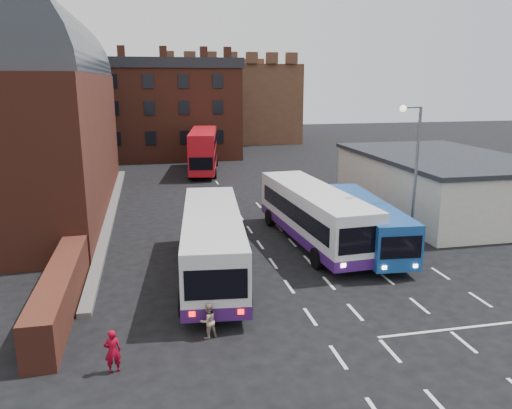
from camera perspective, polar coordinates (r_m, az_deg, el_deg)
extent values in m
plane|color=black|center=(22.09, 5.55, -11.74)|extent=(180.00, 180.00, 0.00)
cube|color=#602B1E|center=(41.25, -25.20, 6.31)|extent=(12.00, 28.00, 10.00)
cylinder|color=#1E2328|center=(41.00, -25.94, 13.23)|extent=(12.00, 26.00, 12.00)
cube|color=#602B1E|center=(23.00, -21.44, -9.17)|extent=(1.20, 10.00, 1.80)
cube|color=beige|center=(39.88, 20.31, 2.17)|extent=(10.00, 16.00, 4.00)
cube|color=#282B30|center=(39.54, 20.56, 5.14)|extent=(10.40, 16.40, 0.30)
cube|color=brown|center=(65.06, -12.07, 10.09)|extent=(22.00, 10.00, 11.00)
cube|color=brown|center=(85.87, -3.98, 11.56)|extent=(22.00, 22.00, 12.00)
cube|color=silver|center=(24.82, -5.01, -4.02)|extent=(3.96, 12.26, 2.74)
cube|color=black|center=(24.77, -5.01, -3.66)|extent=(3.90, 11.07, 0.98)
cylinder|color=black|center=(28.90, -7.84, -4.34)|extent=(0.42, 1.12, 1.09)
cylinder|color=black|center=(21.36, -8.40, -11.14)|extent=(0.42, 1.12, 1.09)
cylinder|color=black|center=(28.93, -2.41, -4.19)|extent=(0.42, 1.12, 1.09)
cylinder|color=black|center=(21.41, -0.93, -10.92)|extent=(0.42, 1.12, 1.09)
cube|color=silver|center=(29.89, 6.60, -0.86)|extent=(3.57, 12.44, 2.79)
cube|color=black|center=(29.85, 6.61, -0.55)|extent=(3.55, 11.24, 1.01)
cylinder|color=black|center=(27.50, 12.32, -5.47)|extent=(0.38, 1.13, 1.12)
cylinder|color=black|center=(34.66, 5.96, -1.16)|extent=(0.38, 1.13, 1.12)
cylinder|color=black|center=(26.35, 6.91, -6.11)|extent=(0.38, 1.13, 1.12)
cylinder|color=black|center=(33.75, 1.55, -1.50)|extent=(0.38, 1.13, 1.12)
cube|color=navy|center=(29.61, 12.27, -1.88)|extent=(3.09, 10.41, 2.33)
cube|color=black|center=(29.57, 12.28, -1.62)|extent=(3.06, 9.22, 0.84)
cylinder|color=black|center=(27.52, 16.75, -5.94)|extent=(0.33, 0.95, 0.93)
cylinder|color=black|center=(33.60, 11.94, -2.04)|extent=(0.33, 0.95, 0.93)
cylinder|color=black|center=(26.66, 12.15, -6.30)|extent=(0.33, 0.95, 0.93)
cylinder|color=black|center=(32.90, 8.11, -2.22)|extent=(0.33, 0.95, 0.93)
cube|color=red|center=(53.55, -6.02, 6.31)|extent=(4.23, 11.48, 3.98)
cube|color=black|center=(53.62, -6.01, 5.72)|extent=(4.11, 10.31, 0.92)
cylinder|color=black|center=(50.28, -4.69, 3.55)|extent=(0.44, 1.05, 1.02)
cylinder|color=black|center=(57.73, -4.53, 4.90)|extent=(0.44, 1.05, 1.02)
cylinder|color=black|center=(50.41, -7.60, 3.50)|extent=(0.44, 1.05, 1.02)
cylinder|color=black|center=(57.84, -7.06, 4.86)|extent=(0.44, 1.05, 1.02)
cylinder|color=slate|center=(29.97, 17.76, 2.76)|extent=(0.16, 0.16, 8.15)
cylinder|color=slate|center=(28.96, 17.43, 10.56)|extent=(1.38, 0.58, 0.10)
sphere|color=#FFF2CC|center=(28.42, 16.46, 10.47)|extent=(0.37, 0.37, 0.37)
imported|color=maroon|center=(18.04, -16.07, -15.79)|extent=(0.61, 0.45, 1.53)
imported|color=tan|center=(19.53, -5.49, -13.07)|extent=(0.83, 0.75, 1.40)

